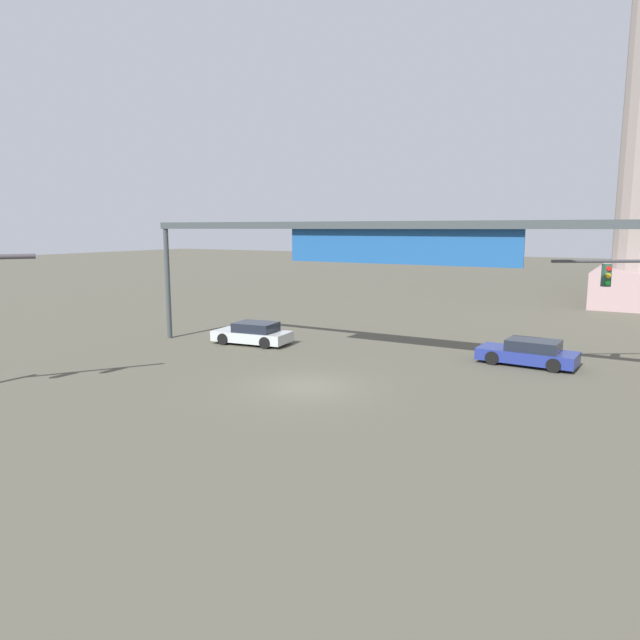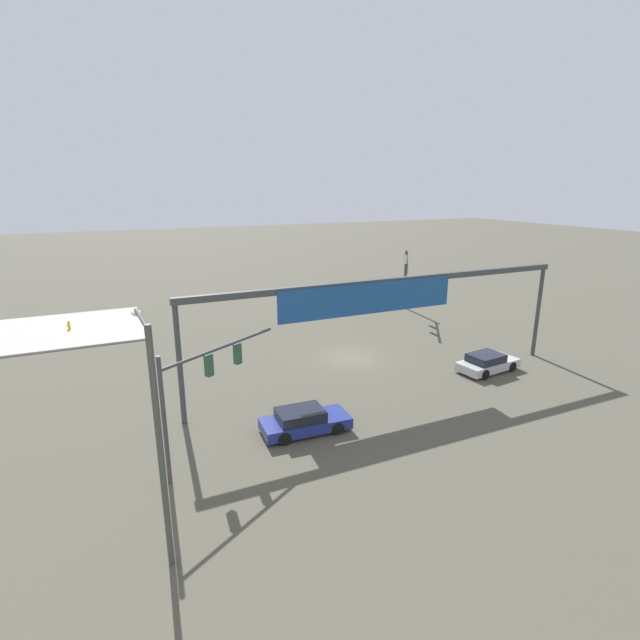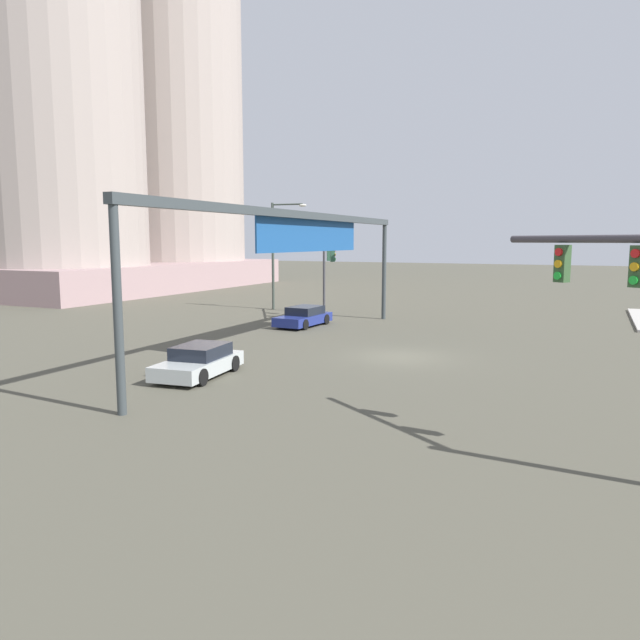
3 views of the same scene
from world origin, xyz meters
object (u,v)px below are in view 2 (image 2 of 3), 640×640
at_px(traffic_signal_opposite_side, 202,379).
at_px(sedan_car_approaching, 304,421).
at_px(traffic_signal_near_corner, 406,271).
at_px(streetlamp_curved_arm, 157,428).
at_px(sedan_car_waiting_far, 487,363).
at_px(fire_hydrant_on_curb, 69,325).

xyz_separation_m(traffic_signal_opposite_side, sedan_car_approaching, (-4.91, -0.54, -3.33)).
xyz_separation_m(traffic_signal_near_corner, streetlamp_curved_arm, (25.17, 23.48, 0.79)).
distance_m(sedan_car_waiting_far, fire_hydrant_on_curb, 33.45).
relative_size(traffic_signal_near_corner, traffic_signal_opposite_side, 0.99).
bearing_deg(traffic_signal_near_corner, fire_hydrant_on_curb, -67.51).
bearing_deg(streetlamp_curved_arm, traffic_signal_opposite_side, -27.17).
distance_m(sedan_car_approaching, fire_hydrant_on_curb, 26.60).
height_order(sedan_car_approaching, sedan_car_waiting_far, same).
height_order(sedan_car_waiting_far, fire_hydrant_on_curb, sedan_car_waiting_far).
distance_m(traffic_signal_near_corner, fire_hydrant_on_curb, 30.22).
height_order(streetlamp_curved_arm, sedan_car_approaching, streetlamp_curved_arm).
bearing_deg(streetlamp_curved_arm, sedan_car_approaching, -54.44).
xyz_separation_m(traffic_signal_near_corner, fire_hydrant_on_curb, (29.33, -6.39, -3.46)).
bearing_deg(fire_hydrant_on_curb, traffic_signal_near_corner, 167.70).
height_order(sedan_car_approaching, fire_hydrant_on_curb, sedan_car_approaching).
distance_m(traffic_signal_opposite_side, fire_hydrant_on_curb, 25.64).
bearing_deg(traffic_signal_opposite_side, sedan_car_approaching, -25.42).
distance_m(traffic_signal_opposite_side, sedan_car_waiting_far, 19.52).
bearing_deg(fire_hydrant_on_curb, sedan_car_waiting_far, 139.73).
height_order(traffic_signal_near_corner, sedan_car_approaching, traffic_signal_near_corner).
relative_size(traffic_signal_opposite_side, fire_hydrant_on_curb, 8.16).
distance_m(sedan_car_approaching, sedan_car_waiting_far, 14.30).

